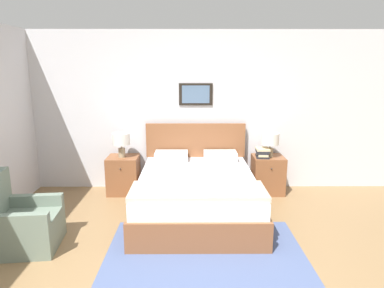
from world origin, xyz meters
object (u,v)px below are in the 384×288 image
(armchair, at_px, (20,224))
(bed, at_px, (197,193))
(nightstand_near_window, at_px, (124,175))
(table_lamp_by_door, at_px, (270,140))
(nightstand_by_door, at_px, (268,174))
(table_lamp_near_window, at_px, (121,140))

(armchair, bearing_deg, bed, 109.13)
(bed, distance_m, nightstand_near_window, 1.44)
(table_lamp_by_door, bearing_deg, bed, -145.87)
(nightstand_by_door, height_order, table_lamp_by_door, table_lamp_by_door)
(nightstand_near_window, height_order, nightstand_by_door, same)
(nightstand_by_door, bearing_deg, nightstand_near_window, 180.00)
(bed, height_order, nightstand_near_window, bed)
(nightstand_near_window, xyz_separation_m, nightstand_by_door, (2.35, 0.00, 0.00))
(table_lamp_near_window, bearing_deg, nightstand_by_door, 0.65)
(armchair, distance_m, table_lamp_near_window, 2.01)
(table_lamp_by_door, bearing_deg, armchair, -151.55)
(table_lamp_near_window, xyz_separation_m, table_lamp_by_door, (2.37, 0.00, 0.00))
(bed, relative_size, nightstand_by_door, 3.53)
(nightstand_near_window, bearing_deg, bed, -35.16)
(armchair, distance_m, nightstand_by_door, 3.64)
(nightstand_near_window, distance_m, table_lamp_by_door, 2.43)
(armchair, height_order, nightstand_near_window, armchair)
(nightstand_by_door, relative_size, table_lamp_by_door, 1.56)
(bed, height_order, table_lamp_by_door, bed)
(nightstand_by_door, bearing_deg, table_lamp_near_window, -179.35)
(nightstand_near_window, distance_m, table_lamp_near_window, 0.58)
(armchair, bearing_deg, nightstand_by_door, 113.22)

